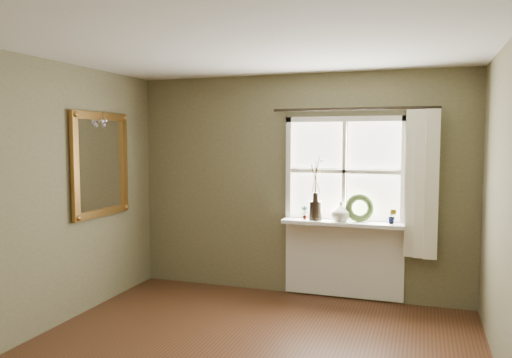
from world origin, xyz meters
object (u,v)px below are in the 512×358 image
at_px(dark_jug, 315,211).
at_px(wreath, 360,211).
at_px(cream_vase, 341,211).
at_px(gilt_mirror, 101,164).

height_order(dark_jug, wreath, wreath).
xyz_separation_m(cream_vase, gilt_mirror, (-2.50, -0.94, 0.54)).
distance_m(cream_vase, gilt_mirror, 2.72).
relative_size(dark_jug, gilt_mirror, 0.19).
bearing_deg(dark_jug, gilt_mirror, -156.99).
distance_m(dark_jug, cream_vase, 0.29).
height_order(cream_vase, gilt_mirror, gilt_mirror).
xyz_separation_m(dark_jug, gilt_mirror, (-2.21, -0.94, 0.54)).
xyz_separation_m(cream_vase, wreath, (0.21, 0.04, 0.01)).
relative_size(dark_jug, cream_vase, 0.97).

